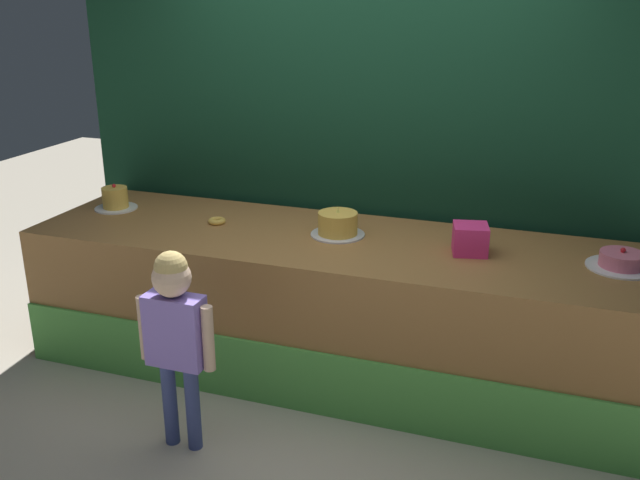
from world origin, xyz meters
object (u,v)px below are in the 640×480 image
(cake_center, at_px, (338,225))
(cake_right, at_px, (621,261))
(pink_box, at_px, (470,239))
(child_figure, at_px, (175,324))
(donut, at_px, (217,221))
(cake_left, at_px, (115,199))

(cake_center, xyz_separation_m, cake_right, (1.53, -0.01, -0.03))
(cake_right, bearing_deg, pink_box, -177.47)
(child_figure, relative_size, donut, 9.86)
(child_figure, distance_m, donut, 1.07)
(pink_box, bearing_deg, child_figure, -140.73)
(pink_box, bearing_deg, cake_right, 2.53)
(child_figure, xyz_separation_m, donut, (-0.29, 1.02, 0.17))
(cake_center, height_order, cake_right, cake_center)
(child_figure, xyz_separation_m, cake_center, (0.47, 1.05, 0.22))
(cake_center, bearing_deg, pink_box, -3.13)
(cake_center, distance_m, cake_right, 1.53)
(child_figure, bearing_deg, pink_box, 39.27)
(donut, bearing_deg, pink_box, -0.23)
(pink_box, height_order, cake_center, cake_center)
(child_figure, bearing_deg, cake_right, 27.58)
(donut, distance_m, cake_right, 2.30)
(child_figure, distance_m, cake_center, 1.18)
(donut, relative_size, cake_right, 0.31)
(child_figure, bearing_deg, cake_center, 65.81)
(cake_right, bearing_deg, donut, -179.31)
(cake_left, relative_size, cake_right, 0.79)
(pink_box, xyz_separation_m, donut, (-1.53, 0.01, -0.06))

